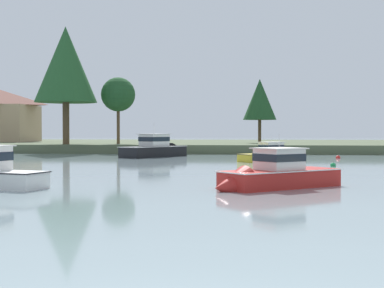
# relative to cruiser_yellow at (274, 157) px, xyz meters

# --- Properties ---
(far_shore_bank) EXTENTS (162.04, 40.52, 1.06)m
(far_shore_bank) POSITION_rel_cruiser_yellow_xyz_m (-3.41, 34.01, 0.15)
(far_shore_bank) COLOR #4C563D
(far_shore_bank) RESTS_ON ground
(cruiser_yellow) EXTENTS (6.18, 5.30, 3.00)m
(cruiser_yellow) POSITION_rel_cruiser_yellow_xyz_m (0.00, 0.00, 0.00)
(cruiser_yellow) COLOR gold
(cruiser_yellow) RESTS_ON ground
(cruiser_black) EXTENTS (6.95, 8.77, 4.48)m
(cruiser_black) POSITION_rel_cruiser_yellow_xyz_m (-11.60, 7.73, 0.15)
(cruiser_black) COLOR black
(cruiser_black) RESTS_ON ground
(cruiser_red) EXTENTS (6.71, 6.02, 3.34)m
(cruiser_red) POSITION_rel_cruiser_yellow_xyz_m (-1.42, -23.95, 0.03)
(cruiser_red) COLOR #B2231E
(cruiser_red) RESTS_ON ground
(mooring_buoy_green) EXTENTS (0.43, 0.43, 0.48)m
(mooring_buoy_green) POSITION_rel_cruiser_yellow_xyz_m (4.11, -6.97, -0.30)
(mooring_buoy_green) COLOR #1E8C47
(mooring_buoy_green) RESTS_ON ground
(mooring_buoy_red) EXTENTS (0.43, 0.43, 0.48)m
(mooring_buoy_red) POSITION_rel_cruiser_yellow_xyz_m (6.51, 5.55, -0.30)
(mooring_buoy_red) COLOR red
(mooring_buoy_red) RESTS_ON ground
(shore_tree_left) EXTENTS (4.46, 4.46, 8.58)m
(shore_tree_left) POSITION_rel_cruiser_yellow_xyz_m (-0.64, 25.13, 6.51)
(shore_tree_left) COLOR brown
(shore_tree_left) RESTS_ON far_shore_bank
(shore_tree_far_left) EXTENTS (4.30, 4.30, 8.38)m
(shore_tree_far_left) POSITION_rel_cruiser_yellow_xyz_m (-18.51, 18.95, 6.88)
(shore_tree_far_left) COLOR brown
(shore_tree_far_left) RESTS_ON far_shore_bank
(shore_tree_inland_b) EXTENTS (7.58, 7.58, 14.40)m
(shore_tree_inland_b) POSITION_rel_cruiser_yellow_xyz_m (-24.44, 16.41, 10.40)
(shore_tree_inland_b) COLOR brown
(shore_tree_inland_b) RESTS_ON far_shore_bank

